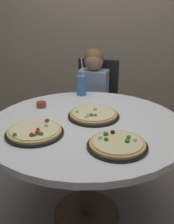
% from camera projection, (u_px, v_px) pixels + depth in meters
% --- Properties ---
extents(ground_plane, '(8.00, 8.00, 0.00)m').
position_uv_depth(ground_plane, '(86.00, 213.00, 2.04)').
color(ground_plane, slate).
extents(wall_with_window, '(5.20, 0.14, 2.90)m').
position_uv_depth(wall_with_window, '(99.00, 3.00, 3.19)').
color(wall_with_window, gray).
rests_on(wall_with_window, ground_plane).
extents(dining_table, '(1.27, 1.27, 0.75)m').
position_uv_depth(dining_table, '(86.00, 135.00, 1.79)').
color(dining_table, white).
rests_on(dining_table, ground_plane).
extents(chair_wooden, '(0.47, 0.47, 0.95)m').
position_uv_depth(chair_wooden, '(96.00, 103.00, 2.71)').
color(chair_wooden, black).
rests_on(chair_wooden, ground_plane).
extents(diner_child, '(0.32, 0.43, 1.08)m').
position_uv_depth(diner_child, '(91.00, 114.00, 2.57)').
color(diner_child, '#3F4766').
rests_on(diner_child, ground_plane).
extents(pizza_veggie, '(0.35, 0.35, 0.05)m').
position_uv_depth(pizza_veggie, '(93.00, 115.00, 1.83)').
color(pizza_veggie, black).
rests_on(pizza_veggie, dining_table).
extents(pizza_cheese, '(0.33, 0.33, 0.05)m').
position_uv_depth(pizza_cheese, '(117.00, 144.00, 1.45)').
color(pizza_cheese, black).
rests_on(pizza_cheese, dining_table).
extents(pizza_pepperoni, '(0.34, 0.34, 0.05)m').
position_uv_depth(pizza_pepperoni, '(35.00, 132.00, 1.59)').
color(pizza_pepperoni, black).
rests_on(pizza_pepperoni, dining_table).
extents(soda_cup, '(0.08, 0.08, 0.31)m').
position_uv_depth(soda_cup, '(81.00, 85.00, 2.23)').
color(soda_cup, '#3F72B2').
rests_on(soda_cup, dining_table).
extents(sauce_bowl, '(0.07, 0.07, 0.04)m').
position_uv_depth(sauce_bowl, '(41.00, 105.00, 1.99)').
color(sauce_bowl, brown).
rests_on(sauce_bowl, dining_table).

